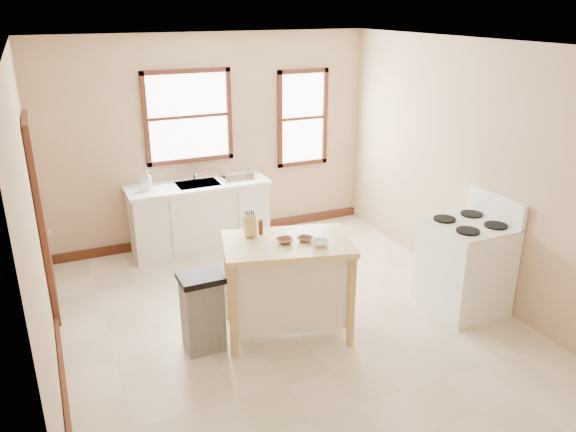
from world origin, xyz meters
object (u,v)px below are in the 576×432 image
at_px(knife_block, 250,227).
at_px(soap_bottle_a, 148,180).
at_px(bowl_c, 320,243).
at_px(gas_stove, 466,254).
at_px(kitchen_island, 287,288).
at_px(soap_bottle_b, 144,184).
at_px(dish_rack, 236,175).
at_px(trash_bin, 203,312).
at_px(bowl_a, 285,241).
at_px(bowl_b, 305,239).
at_px(pepper_grinder, 261,227).

bearing_deg(knife_block, soap_bottle_a, 105.37).
xyz_separation_m(bowl_c, gas_stove, (1.71, -0.09, -0.40)).
xyz_separation_m(kitchen_island, gas_stove, (1.95, -0.31, 0.13)).
distance_m(soap_bottle_b, dish_rack, 1.22).
distance_m(bowl_c, trash_bin, 1.30).
bearing_deg(bowl_a, kitchen_island, 36.15).
height_order(bowl_c, trash_bin, bowl_c).
distance_m(knife_block, bowl_c, 0.72).
relative_size(soap_bottle_a, trash_bin, 0.32).
distance_m(bowl_b, gas_stove, 1.85).
xyz_separation_m(soap_bottle_a, trash_bin, (0.01, -2.31, -0.65)).
xyz_separation_m(dish_rack, gas_stove, (1.65, -2.67, -0.35)).
height_order(soap_bottle_b, bowl_c, soap_bottle_b).
relative_size(knife_block, trash_bin, 0.25).
height_order(dish_rack, gas_stove, gas_stove).
distance_m(soap_bottle_b, bowl_b, 2.65).
xyz_separation_m(soap_bottle_a, kitchen_island, (0.86, -2.38, -0.54)).
relative_size(soap_bottle_a, soap_bottle_b, 1.27).
relative_size(kitchen_island, bowl_b, 8.16).
xyz_separation_m(bowl_a, bowl_b, (0.20, -0.04, -0.00)).
bearing_deg(bowl_b, pepper_grinder, 135.07).
bearing_deg(soap_bottle_a, pepper_grinder, -49.07).
distance_m(soap_bottle_b, kitchen_island, 2.58).
bearing_deg(soap_bottle_b, bowl_b, -61.09).
bearing_deg(knife_block, kitchen_island, -42.42).
bearing_deg(dish_rack, soap_bottle_b, 161.45).
bearing_deg(pepper_grinder, gas_stove, -15.12).
xyz_separation_m(kitchen_island, knife_block, (-0.28, 0.26, 0.60)).
xyz_separation_m(dish_rack, bowl_c, (-0.06, -2.58, 0.05)).
distance_m(dish_rack, trash_bin, 2.64).
relative_size(kitchen_island, gas_stove, 0.98).
height_order(soap_bottle_b, bowl_a, soap_bottle_b).
height_order(dish_rack, bowl_a, bowl_a).
relative_size(kitchen_island, trash_bin, 1.56).
xyz_separation_m(dish_rack, bowl_b, (-0.15, -2.42, 0.05)).
relative_size(bowl_c, gas_stove, 0.13).
xyz_separation_m(soap_bottle_b, bowl_a, (0.88, -2.38, 0.00)).
height_order(knife_block, bowl_b, knife_block).
bearing_deg(dish_rack, kitchen_island, -116.31).
distance_m(kitchen_island, bowl_a, 0.52).
height_order(kitchen_island, trash_bin, kitchen_island).
bearing_deg(dish_rack, soap_bottle_a, 160.25).
relative_size(pepper_grinder, bowl_a, 0.91).
distance_m(kitchen_island, trash_bin, 0.86).
distance_m(soap_bottle_a, soap_bottle_b, 0.07).
xyz_separation_m(dish_rack, trash_bin, (-1.16, -2.30, -0.58)).
height_order(soap_bottle_a, bowl_b, soap_bottle_a).
relative_size(knife_block, bowl_b, 1.33).
xyz_separation_m(dish_rack, pepper_grinder, (-0.47, -2.10, 0.10)).
bearing_deg(dish_rack, knife_block, -124.58).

